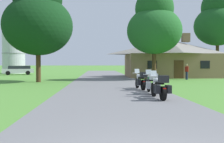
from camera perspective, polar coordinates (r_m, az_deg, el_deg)
ground_plane at (r=23.75m, az=-0.98°, el=-2.40°), size 500.00×500.00×0.00m
asphalt_driveway at (r=21.76m, az=-0.78°, el=-2.70°), size 6.40×80.00×0.06m
motorcycle_silver_nearest_to_camera at (r=12.24m, az=10.44°, el=-3.43°), size 0.81×2.08×1.30m
motorcycle_green_second_in_row at (r=14.41m, az=8.73°, el=-2.65°), size 0.73×2.08×1.30m
motorcycle_white_farthest_in_row at (r=16.62m, az=6.40°, el=-2.07°), size 0.85×2.08×1.30m
stone_lodge at (r=34.06m, az=12.70°, el=2.87°), size 11.66×7.36×5.60m
bystander_red_shirt_near_lodge at (r=28.88m, az=16.08°, el=0.15°), size 0.30×0.54×1.69m
tree_by_lodge_front at (r=28.22m, az=9.27°, el=10.19°), size 5.79×5.79×9.68m
tree_left_near at (r=25.40m, az=-15.94°, el=11.30°), size 6.39×6.39×10.15m
tree_right_of_lodge at (r=39.69m, az=22.20°, el=10.35°), size 6.46×6.46×12.00m
metal_silo_distant at (r=49.39m, az=-20.77°, el=4.29°), size 3.99×3.99×8.03m
parked_silver_suv_far_left at (r=42.64m, az=-19.86°, el=0.36°), size 4.94×3.11×1.40m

